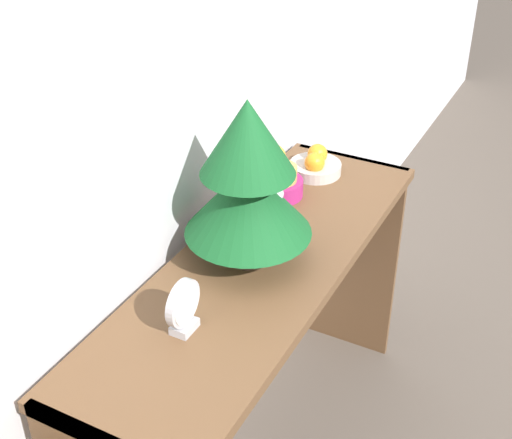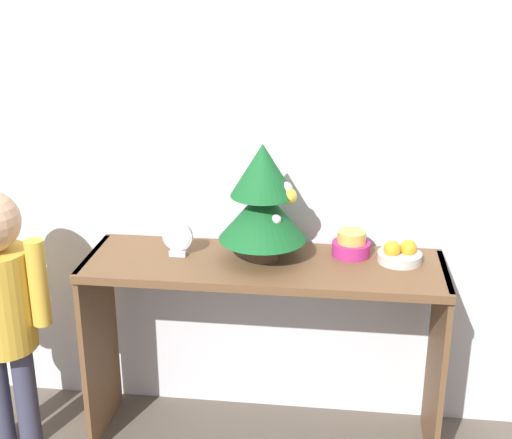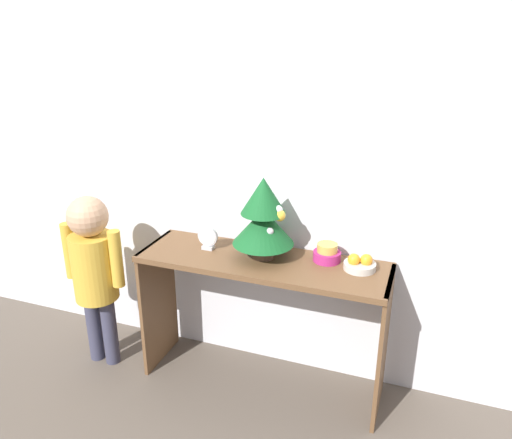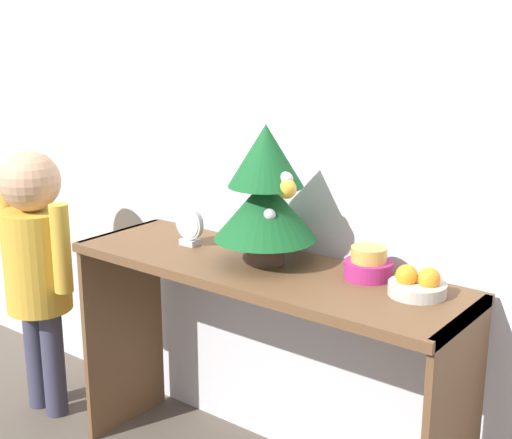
{
  "view_description": "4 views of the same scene",
  "coord_description": "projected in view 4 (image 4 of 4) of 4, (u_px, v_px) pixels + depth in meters",
  "views": [
    {
      "loc": [
        -1.3,
        -0.46,
        1.78
      ],
      "look_at": [
        -0.03,
        0.2,
        0.88
      ],
      "focal_mm": 50.0,
      "sensor_mm": 36.0,
      "label": 1
    },
    {
      "loc": [
        0.26,
        -2.11,
        1.77
      ],
      "look_at": [
        -0.02,
        0.17,
        0.92
      ],
      "focal_mm": 50.0,
      "sensor_mm": 36.0,
      "label": 2
    },
    {
      "loc": [
        0.76,
        -1.96,
        1.85
      ],
      "look_at": [
        -0.02,
        0.17,
        0.98
      ],
      "focal_mm": 35.0,
      "sensor_mm": 36.0,
      "label": 3
    },
    {
      "loc": [
        1.24,
        -1.43,
        1.44
      ],
      "look_at": [
        -0.03,
        0.21,
        0.89
      ],
      "focal_mm": 50.0,
      "sensor_mm": 36.0,
      "label": 4
    }
  ],
  "objects": [
    {
      "name": "back_wall",
      "position": [
        309.0,
        93.0,
        2.21
      ],
      "size": [
        7.0,
        0.05,
        2.5
      ],
      "primitive_type": "cube",
      "color": "silver",
      "rests_on": "ground_plane"
    },
    {
      "name": "console_table",
      "position": [
        261.0,
        316.0,
        2.2
      ],
      "size": [
        1.29,
        0.4,
        0.75
      ],
      "color": "brown",
      "rests_on": "ground_plane"
    },
    {
      "name": "mini_tree",
      "position": [
        266.0,
        192.0,
        2.13
      ],
      "size": [
        0.31,
        0.31,
        0.43
      ],
      "color": "#4C3828",
      "rests_on": "console_table"
    },
    {
      "name": "fruit_bowl",
      "position": [
        417.0,
        285.0,
        1.91
      ],
      "size": [
        0.16,
        0.16,
        0.08
      ],
      "color": "#B7B2A8",
      "rests_on": "console_table"
    },
    {
      "name": "singing_bowl",
      "position": [
        368.0,
        265.0,
        2.04
      ],
      "size": [
        0.14,
        0.14,
        0.09
      ],
      "color": "#9E2366",
      "rests_on": "console_table"
    },
    {
      "name": "desk_clock",
      "position": [
        189.0,
        226.0,
        2.34
      ],
      "size": [
        0.11,
        0.04,
        0.13
      ],
      "color": "#B2B2B7",
      "rests_on": "console_table"
    },
    {
      "name": "child_figure",
      "position": [
        36.0,
        254.0,
        2.64
      ],
      "size": [
        0.38,
        0.24,
        1.02
      ],
      "color": "#38384C",
      "rests_on": "ground_plane"
    }
  ]
}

